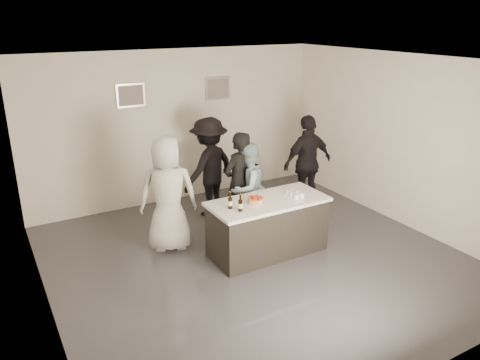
{
  "coord_description": "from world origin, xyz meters",
  "views": [
    {
      "loc": [
        -3.44,
        -5.49,
        3.6
      ],
      "look_at": [
        0.0,
        0.5,
        1.15
      ],
      "focal_mm": 35.0,
      "sensor_mm": 36.0,
      "label": 1
    }
  ],
  "objects": [
    {
      "name": "bar_counter",
      "position": [
        0.27,
        0.09,
        0.45
      ],
      "size": [
        1.86,
        0.86,
        0.9
      ],
      "primitive_type": "cube",
      "color": "white",
      "rests_on": "ground"
    },
    {
      "name": "ceiling",
      "position": [
        0.0,
        0.0,
        3.0
      ],
      "size": [
        6.0,
        6.0,
        0.0
      ],
      "primitive_type": "plane",
      "rotation": [
        3.14,
        0.0,
        0.0
      ],
      "color": "white"
    },
    {
      "name": "person_main_black",
      "position": [
        0.28,
        1.04,
        0.89
      ],
      "size": [
        0.74,
        0.6,
        1.77
      ],
      "primitive_type": "imported",
      "rotation": [
        0.0,
        0.0,
        3.45
      ],
      "color": "black",
      "rests_on": "ground"
    },
    {
      "name": "picture_right",
      "position": [
        0.9,
        2.97,
        2.2
      ],
      "size": [
        0.54,
        0.04,
        0.44
      ],
      "primitive_type": "cube",
      "color": "#B2B2B7",
      "rests_on": "wall_back"
    },
    {
      "name": "wall_left",
      "position": [
        -3.0,
        0.0,
        1.5
      ],
      "size": [
        0.04,
        6.0,
        3.0
      ],
      "primitive_type": "cube",
      "color": "silver",
      "rests_on": "ground"
    },
    {
      "name": "person_guest_right",
      "position": [
        1.93,
        1.27,
        0.92
      ],
      "size": [
        1.09,
        0.47,
        1.85
      ],
      "primitive_type": "imported",
      "rotation": [
        0.0,
        0.0,
        3.16
      ],
      "color": "black",
      "rests_on": "ground"
    },
    {
      "name": "beer_bottle_b",
      "position": [
        -0.32,
        -0.07,
        1.03
      ],
      "size": [
        0.07,
        0.07,
        0.26
      ],
      "primitive_type": "cylinder",
      "color": "black",
      "rests_on": "bar_counter"
    },
    {
      "name": "beer_bottle_a",
      "position": [
        -0.4,
        0.09,
        1.03
      ],
      "size": [
        0.07,
        0.07,
        0.26
      ],
      "primitive_type": "cylinder",
      "color": "black",
      "rests_on": "bar_counter"
    },
    {
      "name": "candles",
      "position": [
        -0.05,
        -0.26,
        0.9
      ],
      "size": [
        0.24,
        0.08,
        0.01
      ],
      "primitive_type": "cube",
      "color": "pink",
      "rests_on": "bar_counter"
    },
    {
      "name": "floor",
      "position": [
        0.0,
        0.0,
        0.0
      ],
      "size": [
        6.0,
        6.0,
        0.0
      ],
      "primitive_type": "plane",
      "color": "#3D3D42",
      "rests_on": "ground"
    },
    {
      "name": "cake",
      "position": [
        0.03,
        0.09,
        0.94
      ],
      "size": [
        0.24,
        0.24,
        0.07
      ],
      "primitive_type": "cylinder",
      "color": "orange",
      "rests_on": "bar_counter"
    },
    {
      "name": "wall_front",
      "position": [
        0.0,
        -3.0,
        1.5
      ],
      "size": [
        6.0,
        0.04,
        3.0
      ],
      "primitive_type": "cube",
      "color": "silver",
      "rests_on": "ground"
    },
    {
      "name": "wall_back",
      "position": [
        0.0,
        3.0,
        1.5
      ],
      "size": [
        6.0,
        0.04,
        3.0
      ],
      "primitive_type": "cube",
      "color": "silver",
      "rests_on": "ground"
    },
    {
      "name": "wall_right",
      "position": [
        3.0,
        0.0,
        1.5
      ],
      "size": [
        0.04,
        6.0,
        3.0
      ],
      "primitive_type": "cube",
      "color": "silver",
      "rests_on": "ground"
    },
    {
      "name": "tumbler_cluster",
      "position": [
        0.73,
        0.03,
        0.94
      ],
      "size": [
        0.19,
        0.3,
        0.08
      ],
      "primitive_type": "cube",
      "color": "orange",
      "rests_on": "bar_counter"
    },
    {
      "name": "picture_left",
      "position": [
        -0.9,
        2.97,
        2.2
      ],
      "size": [
        0.54,
        0.04,
        0.44
      ],
      "primitive_type": "cube",
      "color": "#B2B2B7",
      "rests_on": "wall_back"
    },
    {
      "name": "person_main_blue",
      "position": [
        0.39,
        0.94,
        0.8
      ],
      "size": [
        0.95,
        0.87,
        1.59
      ],
      "primitive_type": "imported",
      "rotation": [
        0.0,
        0.0,
        3.57
      ],
      "color": "#94B6C1",
      "rests_on": "ground"
    },
    {
      "name": "person_guest_back",
      "position": [
        0.17,
        1.94,
        0.93
      ],
      "size": [
        1.37,
        1.09,
        1.86
      ],
      "primitive_type": "imported",
      "rotation": [
        0.0,
        0.0,
        3.52
      ],
      "color": "black",
      "rests_on": "ground"
    },
    {
      "name": "person_guest_left",
      "position": [
        -1.01,
        1.02,
        0.94
      ],
      "size": [
        1.06,
        0.87,
        1.87
      ],
      "primitive_type": "imported",
      "rotation": [
        0.0,
        0.0,
        2.8
      ],
      "color": "silver",
      "rests_on": "ground"
    }
  ]
}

